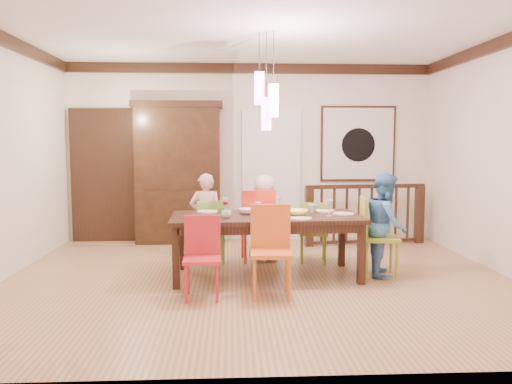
{
  "coord_description": "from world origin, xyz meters",
  "views": [
    {
      "loc": [
        -0.32,
        -5.79,
        1.61
      ],
      "look_at": [
        -0.01,
        0.31,
        1.01
      ],
      "focal_mm": 35.0,
      "sensor_mm": 36.0,
      "label": 1
    }
  ],
  "objects_px": {
    "person_far_mid": "(264,218)",
    "person_end_right": "(386,224)",
    "china_hutch": "(178,172)",
    "balustrade": "(365,213)",
    "dining_table": "(266,222)",
    "chair_end_right": "(380,231)",
    "chair_far_left": "(211,226)",
    "person_far_left": "(206,217)"
  },
  "relations": [
    {
      "from": "person_far_mid",
      "to": "person_end_right",
      "type": "xyz_separation_m",
      "value": [
        1.43,
        -0.8,
        0.03
      ]
    },
    {
      "from": "china_hutch",
      "to": "balustrade",
      "type": "relative_size",
      "value": 1.15
    },
    {
      "from": "china_hutch",
      "to": "balustrade",
      "type": "distance_m",
      "value": 3.06
    },
    {
      "from": "dining_table",
      "to": "person_far_mid",
      "type": "relative_size",
      "value": 1.92
    },
    {
      "from": "dining_table",
      "to": "person_far_mid",
      "type": "height_order",
      "value": "person_far_mid"
    },
    {
      "from": "person_end_right",
      "to": "person_far_mid",
      "type": "bearing_deg",
      "value": 72.54
    },
    {
      "from": "dining_table",
      "to": "balustrade",
      "type": "height_order",
      "value": "balustrade"
    },
    {
      "from": "chair_end_right",
      "to": "balustrade",
      "type": "relative_size",
      "value": 0.49
    },
    {
      "from": "chair_end_right",
      "to": "person_far_mid",
      "type": "distance_m",
      "value": 1.59
    },
    {
      "from": "chair_end_right",
      "to": "person_far_mid",
      "type": "xyz_separation_m",
      "value": [
        -1.34,
        0.85,
        0.05
      ]
    },
    {
      "from": "china_hutch",
      "to": "person_end_right",
      "type": "bearing_deg",
      "value": -38.58
    },
    {
      "from": "chair_far_left",
      "to": "person_far_mid",
      "type": "bearing_deg",
      "value": 178.05
    },
    {
      "from": "dining_table",
      "to": "balustrade",
      "type": "distance_m",
      "value": 2.52
    },
    {
      "from": "person_far_mid",
      "to": "china_hutch",
      "type": "bearing_deg",
      "value": -54.28
    },
    {
      "from": "balustrade",
      "to": "person_far_mid",
      "type": "distance_m",
      "value": 1.97
    },
    {
      "from": "chair_end_right",
      "to": "person_far_mid",
      "type": "height_order",
      "value": "person_far_mid"
    },
    {
      "from": "chair_end_right",
      "to": "balustrade",
      "type": "distance_m",
      "value": 1.91
    },
    {
      "from": "china_hutch",
      "to": "person_far_mid",
      "type": "height_order",
      "value": "china_hutch"
    },
    {
      "from": "dining_table",
      "to": "chair_end_right",
      "type": "distance_m",
      "value": 1.38
    },
    {
      "from": "chair_end_right",
      "to": "china_hutch",
      "type": "relative_size",
      "value": 0.42
    },
    {
      "from": "dining_table",
      "to": "chair_far_left",
      "type": "relative_size",
      "value": 2.67
    },
    {
      "from": "chair_far_left",
      "to": "china_hutch",
      "type": "distance_m",
      "value": 1.66
    },
    {
      "from": "dining_table",
      "to": "balustrade",
      "type": "bearing_deg",
      "value": 44.9
    },
    {
      "from": "person_far_left",
      "to": "person_far_mid",
      "type": "relative_size",
      "value": 1.01
    },
    {
      "from": "chair_far_left",
      "to": "person_far_left",
      "type": "height_order",
      "value": "person_far_left"
    },
    {
      "from": "china_hutch",
      "to": "dining_table",
      "type": "bearing_deg",
      "value": -59.94
    },
    {
      "from": "chair_end_right",
      "to": "person_end_right",
      "type": "bearing_deg",
      "value": -53.77
    },
    {
      "from": "dining_table",
      "to": "person_far_left",
      "type": "height_order",
      "value": "person_far_left"
    },
    {
      "from": "chair_far_left",
      "to": "person_far_left",
      "type": "bearing_deg",
      "value": -55.94
    },
    {
      "from": "balustrade",
      "to": "person_far_left",
      "type": "relative_size",
      "value": 1.64
    },
    {
      "from": "balustrade",
      "to": "person_end_right",
      "type": "height_order",
      "value": "person_end_right"
    },
    {
      "from": "chair_far_left",
      "to": "person_end_right",
      "type": "bearing_deg",
      "value": 155.38
    },
    {
      "from": "balustrade",
      "to": "person_far_left",
      "type": "height_order",
      "value": "person_far_left"
    },
    {
      "from": "dining_table",
      "to": "person_end_right",
      "type": "distance_m",
      "value": 1.46
    },
    {
      "from": "chair_end_right",
      "to": "china_hutch",
      "type": "xyz_separation_m",
      "value": [
        -2.64,
        2.22,
        0.59
      ]
    },
    {
      "from": "person_far_left",
      "to": "person_far_mid",
      "type": "height_order",
      "value": "person_far_left"
    },
    {
      "from": "chair_far_left",
      "to": "china_hutch",
      "type": "xyz_separation_m",
      "value": [
        -0.57,
        1.42,
        0.65
      ]
    },
    {
      "from": "chair_far_left",
      "to": "chair_end_right",
      "type": "height_order",
      "value": "chair_end_right"
    },
    {
      "from": "chair_end_right",
      "to": "china_hutch",
      "type": "height_order",
      "value": "china_hutch"
    },
    {
      "from": "dining_table",
      "to": "person_far_left",
      "type": "relative_size",
      "value": 1.9
    },
    {
      "from": "balustrade",
      "to": "person_end_right",
      "type": "bearing_deg",
      "value": -104.09
    },
    {
      "from": "chair_end_right",
      "to": "china_hutch",
      "type": "bearing_deg",
      "value": 56.76
    }
  ]
}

